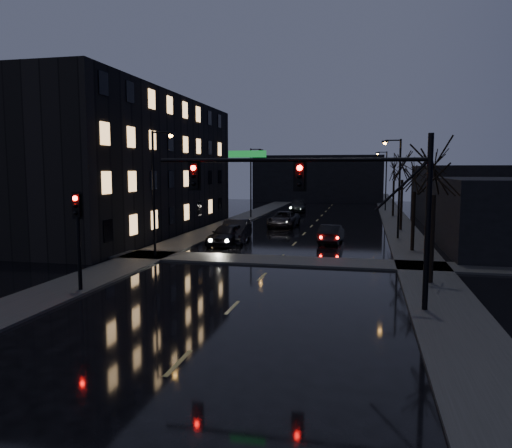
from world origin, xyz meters
The scene contains 22 objects.
ground centered at (0.00, 0.00, 0.00)m, with size 160.00×160.00×0.00m, color black.
sidewalk_left centered at (-8.50, 35.00, 0.06)m, with size 3.00×140.00×0.12m, color #2D2D2B.
sidewalk_right centered at (8.50, 35.00, 0.06)m, with size 3.00×140.00×0.12m, color #2D2D2B.
sidewalk_cross centered at (0.00, 18.50, 0.06)m, with size 40.00×3.00×0.12m, color #2D2D2B.
apartment_block centered at (-16.50, 30.00, 6.00)m, with size 12.00×30.00×12.00m, color black.
commercial_right_far centered at (17.00, 48.00, 3.00)m, with size 12.00×18.00×6.00m, color black.
far_block centered at (-3.00, 78.00, 4.00)m, with size 22.00×10.00×8.00m, color black.
signal_mast centered at (3.85, 9.00, 4.87)m, with size 11.11×0.41×7.00m.
signal_pole_left centered at (-7.50, 8.99, 3.01)m, with size 0.35×0.41×4.53m.
tree_near centered at (8.40, 14.00, 6.22)m, with size 3.52×3.52×8.08m.
tree_mid_a centered at (8.40, 24.00, 5.83)m, with size 3.30×3.30×7.58m.
tree_mid_b centered at (8.40, 36.00, 6.61)m, with size 3.74×3.74×8.59m.
tree_far centered at (8.40, 50.00, 6.06)m, with size 3.43×3.43×7.88m.
streetlight_l_near centered at (-7.58, 18.00, 4.77)m, with size 1.53×0.28×8.00m.
streetlight_l_far centered at (-7.58, 45.00, 4.77)m, with size 1.53×0.28×8.00m.
streetlight_r_mid centered at (7.58, 30.00, 4.77)m, with size 1.53×0.28×8.00m.
streetlight_r_far centered at (7.58, 58.00, 4.77)m, with size 1.53×0.28×8.00m.
oncoming_car_a centered at (-4.81, 24.24, 0.80)m, with size 1.89×4.69×1.60m, color black.
oncoming_car_b centered at (-4.65, 26.12, 0.85)m, with size 1.80×5.17×1.70m, color black.
oncoming_car_c centered at (-2.61, 36.90, 0.76)m, with size 2.53×5.48×1.52m, color black.
oncoming_car_d centered at (-3.61, 54.56, 0.77)m, with size 2.15×5.28×1.53m, color black.
lead_car centered at (2.69, 27.05, 0.71)m, with size 1.51×4.33×1.43m, color black.
Camera 1 is at (5.24, -11.19, 5.62)m, focal length 35.00 mm.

